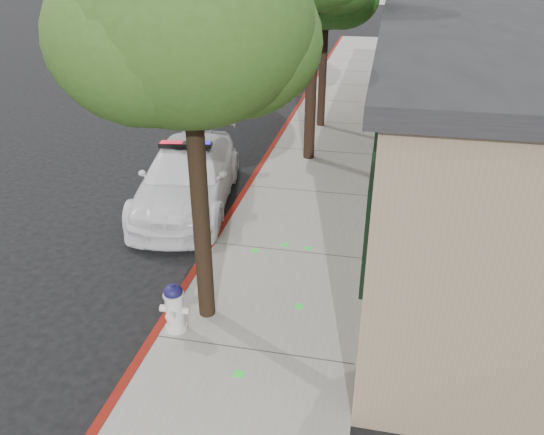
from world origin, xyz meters
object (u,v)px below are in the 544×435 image
(police_car, at_px, (188,176))
(street_tree_near, at_px, (189,29))
(clapboard_building, at_px, (516,94))
(fire_hydrant, at_px, (175,307))

(police_car, relative_size, street_tree_near, 0.88)
(clapboard_building, height_order, police_car, clapboard_building)
(police_car, distance_m, street_tree_near, 6.04)
(police_car, height_order, fire_hydrant, police_car)
(clapboard_building, xyz_separation_m, street_tree_near, (-5.98, -8.28, 2.49))
(street_tree_near, bearing_deg, fire_hydrant, -126.75)
(police_car, bearing_deg, fire_hydrant, -81.18)
(clapboard_building, bearing_deg, fire_hydrant, -125.88)
(fire_hydrant, relative_size, street_tree_near, 0.14)
(street_tree_near, bearing_deg, clapboard_building, 54.17)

